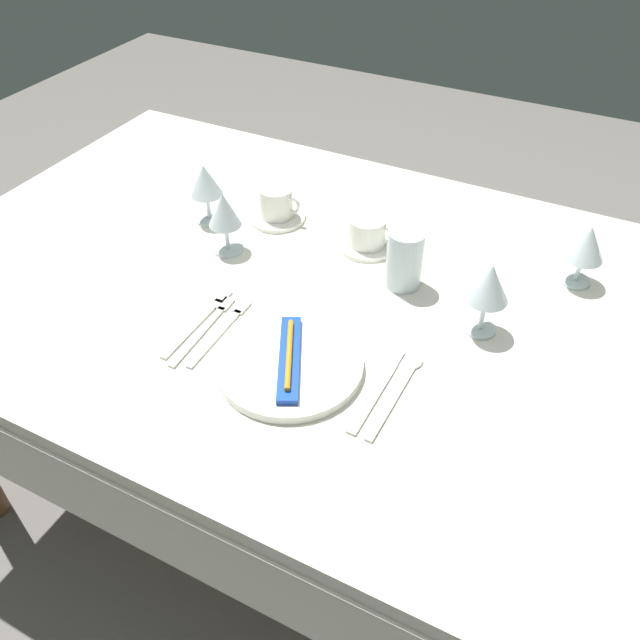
% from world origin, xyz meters
% --- Properties ---
extents(ground_plane, '(6.00, 6.00, 0.00)m').
position_xyz_m(ground_plane, '(0.00, 0.00, 0.00)').
color(ground_plane, slate).
extents(dining_table, '(1.80, 1.11, 0.74)m').
position_xyz_m(dining_table, '(0.00, 0.00, 0.66)').
color(dining_table, silver).
rests_on(dining_table, ground).
extents(dinner_plate, '(0.26, 0.26, 0.02)m').
position_xyz_m(dinner_plate, '(0.03, -0.23, 0.75)').
color(dinner_plate, white).
rests_on(dinner_plate, dining_table).
extents(toothbrush_package, '(0.13, 0.20, 0.02)m').
position_xyz_m(toothbrush_package, '(0.03, -0.23, 0.77)').
color(toothbrush_package, blue).
rests_on(toothbrush_package, dinner_plate).
extents(fork_outer, '(0.02, 0.21, 0.00)m').
position_xyz_m(fork_outer, '(-0.13, -0.20, 0.74)').
color(fork_outer, beige).
rests_on(fork_outer, dining_table).
extents(fork_inner, '(0.03, 0.21, 0.00)m').
position_xyz_m(fork_inner, '(-0.16, -0.21, 0.74)').
color(fork_inner, beige).
rests_on(fork_inner, dining_table).
extents(fork_salad, '(0.02, 0.22, 0.00)m').
position_xyz_m(fork_salad, '(-0.19, -0.20, 0.74)').
color(fork_salad, beige).
rests_on(fork_salad, dining_table).
extents(dinner_knife, '(0.02, 0.22, 0.00)m').
position_xyz_m(dinner_knife, '(0.19, -0.22, 0.74)').
color(dinner_knife, beige).
rests_on(dinner_knife, dining_table).
extents(spoon_soup, '(0.03, 0.22, 0.01)m').
position_xyz_m(spoon_soup, '(0.22, -0.18, 0.74)').
color(spoon_soup, beige).
rests_on(spoon_soup, dining_table).
extents(saucer_left, '(0.13, 0.13, 0.01)m').
position_xyz_m(saucer_left, '(0.00, 0.18, 0.74)').
color(saucer_left, white).
rests_on(saucer_left, dining_table).
extents(coffee_cup_left, '(0.10, 0.08, 0.06)m').
position_xyz_m(coffee_cup_left, '(0.00, 0.18, 0.78)').
color(coffee_cup_left, white).
rests_on(coffee_cup_left, saucer_left).
extents(saucer_right, '(0.13, 0.13, 0.01)m').
position_xyz_m(saucer_right, '(-0.24, 0.19, 0.74)').
color(saucer_right, white).
rests_on(saucer_right, dining_table).
extents(coffee_cup_right, '(0.10, 0.08, 0.07)m').
position_xyz_m(coffee_cup_right, '(-0.23, 0.19, 0.79)').
color(coffee_cup_right, white).
rests_on(coffee_cup_right, saucer_right).
extents(wine_glass_centre, '(0.08, 0.08, 0.15)m').
position_xyz_m(wine_glass_centre, '(0.30, 0.02, 0.85)').
color(wine_glass_centre, silver).
rests_on(wine_glass_centre, dining_table).
extents(wine_glass_left, '(0.07, 0.07, 0.14)m').
position_xyz_m(wine_glass_left, '(-0.27, 0.03, 0.84)').
color(wine_glass_left, silver).
rests_on(wine_glass_left, dining_table).
extents(wine_glass_right, '(0.08, 0.08, 0.14)m').
position_xyz_m(wine_glass_right, '(-0.37, 0.11, 0.84)').
color(wine_glass_right, silver).
rests_on(wine_glass_right, dining_table).
extents(wine_glass_far, '(0.08, 0.08, 0.14)m').
position_xyz_m(wine_glass_far, '(0.44, 0.25, 0.83)').
color(wine_glass_far, silver).
rests_on(wine_glass_far, dining_table).
extents(drink_tumbler, '(0.07, 0.07, 0.13)m').
position_xyz_m(drink_tumbler, '(0.12, 0.09, 0.80)').
color(drink_tumbler, silver).
rests_on(drink_tumbler, dining_table).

